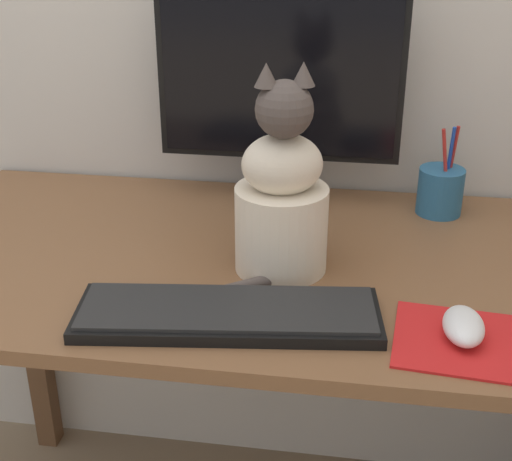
{
  "coord_description": "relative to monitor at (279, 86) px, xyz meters",
  "views": [
    {
      "loc": [
        0.13,
        -1.1,
        1.33
      ],
      "look_at": [
        -0.02,
        -0.12,
        0.86
      ],
      "focal_mm": 50.0,
      "sensor_mm": 36.0,
      "label": 1
    }
  ],
  "objects": [
    {
      "name": "mousepad_right",
      "position": [
        0.32,
        -0.46,
        -0.24
      ],
      "size": [
        0.21,
        0.19,
        0.0
      ],
      "rotation": [
        0.0,
        0.0,
        -0.1
      ],
      "color": "red",
      "rests_on": "desk"
    },
    {
      "name": "pen_cup",
      "position": [
        0.32,
        -0.0,
        -0.19
      ],
      "size": [
        0.09,
        0.09,
        0.18
      ],
      "color": "#286089",
      "rests_on": "desk"
    },
    {
      "name": "desk",
      "position": [
        0.03,
        -0.24,
        -0.35
      ],
      "size": [
        1.36,
        0.67,
        0.76
      ],
      "color": "brown",
      "rests_on": "ground_plane"
    },
    {
      "name": "computer_mouse_right",
      "position": [
        0.32,
        -0.45,
        -0.22
      ],
      "size": [
        0.06,
        0.1,
        0.04
      ],
      "color": "white",
      "rests_on": "mousepad_right"
    },
    {
      "name": "cat",
      "position": [
        0.04,
        -0.28,
        -0.11
      ],
      "size": [
        0.2,
        0.24,
        0.35
      ],
      "rotation": [
        0.0,
        0.0,
        0.27
      ],
      "color": "beige",
      "rests_on": "desk"
    },
    {
      "name": "keyboard",
      "position": [
        -0.02,
        -0.45,
        -0.23
      ],
      "size": [
        0.46,
        0.2,
        0.02
      ],
      "rotation": [
        0.0,
        0.0,
        0.12
      ],
      "color": "black",
      "rests_on": "desk"
    },
    {
      "name": "monitor",
      "position": [
        0.0,
        0.0,
        0.0
      ],
      "size": [
        0.47,
        0.17,
        0.44
      ],
      "color": "black",
      "rests_on": "desk"
    }
  ]
}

